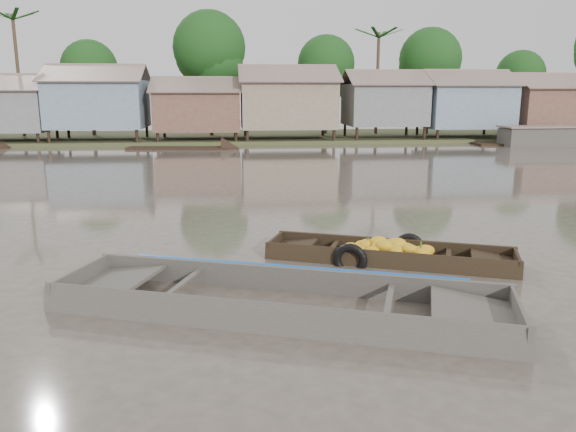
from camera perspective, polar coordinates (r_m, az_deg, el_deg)
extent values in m
plane|color=#4A4239|center=(11.47, 2.29, -5.56)|extent=(120.00, 120.00, 0.00)
cube|color=#384723|center=(43.96, -3.80, 7.90)|extent=(120.00, 12.00, 0.50)
cube|color=slate|center=(42.99, -26.55, 9.59)|extent=(5.50, 4.80, 2.80)
cube|color=brown|center=(44.19, -26.20, 12.08)|extent=(5.90, 2.79, 1.19)
cube|color=slate|center=(41.28, -18.66, 10.73)|extent=(6.20, 5.20, 3.20)
cube|color=brown|center=(39.92, -19.31, 13.59)|extent=(6.60, 3.02, 1.28)
cube|color=brown|center=(42.66, -18.44, 13.54)|extent=(6.60, 3.02, 1.28)
cube|color=brown|center=(40.37, -9.14, 10.48)|extent=(5.80, 4.60, 2.70)
cube|color=brown|center=(39.11, -9.34, 13.05)|extent=(6.20, 2.67, 1.14)
cube|color=brown|center=(41.59, -9.14, 13.02)|extent=(6.20, 2.67, 1.14)
cube|color=#7F6E57|center=(40.50, -0.06, 11.28)|extent=(6.50, 5.30, 3.30)
cube|color=brown|center=(39.08, 0.16, 14.31)|extent=(6.90, 3.08, 1.31)
cube|color=brown|center=(41.93, -0.26, 14.19)|extent=(6.90, 3.08, 1.31)
cube|color=slate|center=(41.79, 9.72, 11.08)|extent=(5.40, 4.70, 2.90)
cube|color=brown|center=(40.56, 10.31, 13.70)|extent=(5.80, 2.73, 1.17)
cube|color=brown|center=(43.01, 9.36, 13.66)|extent=(5.80, 2.73, 1.17)
cube|color=slate|center=(43.76, 17.44, 10.62)|extent=(6.00, 5.00, 3.10)
cube|color=brown|center=(42.52, 18.35, 13.22)|extent=(6.40, 2.90, 1.24)
cube|color=brown|center=(45.00, 16.93, 13.24)|extent=(6.40, 2.90, 1.24)
cube|color=brown|center=(46.68, 24.91, 10.06)|extent=(5.70, 4.90, 2.80)
cube|color=brown|center=(45.54, 25.98, 12.27)|extent=(6.10, 2.85, 1.21)
cube|color=brown|center=(47.82, 24.30, 12.38)|extent=(6.10, 2.85, 1.21)
cylinder|color=#473323|center=(46.00, -19.26, 10.50)|extent=(0.28, 0.28, 4.90)
sphere|color=black|center=(46.02, -19.52, 13.98)|extent=(4.20, 4.20, 4.20)
cylinder|color=#473323|center=(43.81, -7.87, 11.92)|extent=(0.28, 0.28, 6.30)
sphere|color=black|center=(43.93, -8.01, 16.62)|extent=(5.40, 5.40, 5.40)
cylinder|color=#473323|center=(45.43, 3.84, 11.36)|extent=(0.28, 0.28, 5.25)
sphere|color=black|center=(45.47, 3.90, 15.14)|extent=(4.50, 4.50, 4.50)
cylinder|color=#473323|center=(46.47, 14.02, 11.27)|extent=(0.28, 0.28, 5.60)
sphere|color=black|center=(46.53, 14.24, 15.20)|extent=(4.80, 4.80, 4.80)
cylinder|color=#473323|center=(50.62, 22.30, 10.20)|extent=(0.28, 0.28, 4.55)
sphere|color=black|center=(50.62, 22.55, 13.13)|extent=(3.90, 3.90, 3.90)
cylinder|color=#473323|center=(46.91, -25.68, 12.51)|extent=(0.24, 0.24, 9.00)
cylinder|color=#473323|center=(45.77, 9.05, 12.97)|extent=(0.24, 0.24, 8.00)
cube|color=black|center=(12.32, 10.21, -4.85)|extent=(5.12, 2.79, 0.08)
cube|color=black|center=(12.80, 10.50, -3.26)|extent=(4.92, 2.05, 0.49)
cube|color=black|center=(11.73, 9.98, -4.70)|extent=(4.92, 2.05, 0.49)
cube|color=black|center=(12.31, 22.22, -4.64)|extent=(0.47, 1.08, 0.46)
cube|color=black|center=(12.25, 20.17, -4.28)|extent=(1.19, 1.24, 0.18)
cube|color=black|center=(12.74, -1.30, -3.12)|extent=(0.47, 1.08, 0.46)
cube|color=black|center=(12.60, 0.64, -3.02)|extent=(1.19, 1.24, 0.18)
cube|color=black|center=(12.40, 4.62, -3.14)|extent=(0.49, 1.05, 0.05)
cube|color=black|center=(12.19, 16.01, -3.87)|extent=(0.49, 1.05, 0.05)
ellipsoid|color=yellow|center=(12.02, 8.61, -3.49)|extent=(0.38, 0.33, 0.20)
ellipsoid|color=yellow|center=(12.07, 6.26, -4.12)|extent=(0.39, 0.34, 0.21)
ellipsoid|color=yellow|center=(12.16, 9.32, -3.10)|extent=(0.46, 0.39, 0.24)
ellipsoid|color=yellow|center=(12.50, 9.21, -2.80)|extent=(0.39, 0.34, 0.20)
ellipsoid|color=yellow|center=(12.26, 9.19, -2.59)|extent=(0.47, 0.40, 0.24)
ellipsoid|color=yellow|center=(12.11, 10.55, -3.22)|extent=(0.44, 0.38, 0.23)
ellipsoid|color=yellow|center=(12.07, 7.01, -3.87)|extent=(0.49, 0.42, 0.25)
ellipsoid|color=yellow|center=(12.32, 6.25, -3.69)|extent=(0.38, 0.33, 0.20)
ellipsoid|color=yellow|center=(12.46, 9.74, -3.06)|extent=(0.40, 0.34, 0.21)
ellipsoid|color=yellow|center=(12.35, 9.36, -2.97)|extent=(0.44, 0.37, 0.23)
ellipsoid|color=yellow|center=(12.29, 6.64, -3.34)|extent=(0.50, 0.42, 0.26)
ellipsoid|color=yellow|center=(12.31, 8.11, -2.89)|extent=(0.50, 0.42, 0.26)
ellipsoid|color=yellow|center=(12.07, 7.21, -3.95)|extent=(0.48, 0.41, 0.25)
ellipsoid|color=yellow|center=(12.46, 13.09, -3.51)|extent=(0.43, 0.37, 0.22)
ellipsoid|color=yellow|center=(11.95, 10.54, -4.13)|extent=(0.40, 0.34, 0.21)
ellipsoid|color=yellow|center=(12.52, 11.49, -3.22)|extent=(0.43, 0.37, 0.22)
ellipsoid|color=yellow|center=(12.27, 10.47, -2.71)|extent=(0.38, 0.32, 0.20)
ellipsoid|color=yellow|center=(12.34, 7.57, -2.96)|extent=(0.42, 0.36, 0.22)
ellipsoid|color=yellow|center=(12.38, 13.78, -3.43)|extent=(0.49, 0.41, 0.25)
ellipsoid|color=yellow|center=(12.07, 9.82, -3.00)|extent=(0.47, 0.40, 0.24)
ellipsoid|color=yellow|center=(12.56, 11.66, -3.24)|extent=(0.41, 0.35, 0.21)
ellipsoid|color=yellow|center=(12.12, 7.35, -3.59)|extent=(0.44, 0.38, 0.23)
ellipsoid|color=yellow|center=(12.33, 10.11, -2.95)|extent=(0.47, 0.40, 0.25)
ellipsoid|color=yellow|center=(12.41, 9.66, -2.96)|extent=(0.44, 0.38, 0.23)
ellipsoid|color=yellow|center=(12.15, 10.98, -2.80)|extent=(0.51, 0.43, 0.26)
ellipsoid|color=yellow|center=(12.46, 6.40, -3.22)|extent=(0.45, 0.39, 0.24)
ellipsoid|color=yellow|center=(12.14, 11.84, -3.22)|extent=(0.45, 0.39, 0.24)
ellipsoid|color=yellow|center=(12.06, 13.51, -3.77)|extent=(0.46, 0.39, 0.24)
ellipsoid|color=yellow|center=(12.03, 12.24, -3.29)|extent=(0.39, 0.33, 0.20)
ellipsoid|color=yellow|center=(12.05, 10.98, -3.52)|extent=(0.43, 0.37, 0.22)
ellipsoid|color=yellow|center=(11.90, 14.35, -4.49)|extent=(0.41, 0.35, 0.21)
ellipsoid|color=yellow|center=(12.15, 6.95, -3.58)|extent=(0.50, 0.42, 0.26)
cylinder|color=#3F6626|center=(12.24, 8.14, -2.60)|extent=(0.04, 0.04, 0.17)
cylinder|color=#3F6626|center=(12.18, 11.17, -2.79)|extent=(0.04, 0.04, 0.17)
cylinder|color=#3F6626|center=(12.15, 13.35, -2.93)|extent=(0.04, 0.04, 0.17)
torus|color=black|center=(12.84, 12.18, -3.20)|extent=(0.70, 0.41, 0.69)
torus|color=black|center=(11.75, 6.33, -4.47)|extent=(0.73, 0.42, 0.72)
cube|color=#433D39|center=(9.48, -0.81, -10.06)|extent=(7.51, 3.98, 0.08)
cube|color=#433D39|center=(10.21, 0.47, -6.80)|extent=(7.19, 2.68, 0.60)
cube|color=#433D39|center=(8.57, -2.36, -10.70)|extent=(7.19, 2.68, 0.60)
cube|color=#433D39|center=(9.24, 22.37, -9.92)|extent=(0.67, 1.76, 0.57)
cube|color=#433D39|center=(9.13, 18.37, -9.37)|extent=(1.74, 1.93, 0.24)
cube|color=#433D39|center=(10.87, -20.20, -6.39)|extent=(0.67, 1.76, 0.57)
cube|color=#433D39|center=(10.51, -17.29, -6.40)|extent=(1.74, 1.93, 0.24)
cube|color=#433D39|center=(9.91, -10.86, -6.90)|extent=(0.69, 1.71, 0.05)
cube|color=#433D39|center=(9.09, 10.18, -8.70)|extent=(0.69, 1.71, 0.05)
cube|color=#665E54|center=(9.46, -0.81, -9.80)|extent=(5.79, 3.25, 0.02)
cube|color=#1050A7|center=(10.19, 0.55, -5.46)|extent=(5.79, 2.13, 0.15)
torus|color=olive|center=(8.93, 15.86, -11.56)|extent=(0.42, 0.42, 0.06)
torus|color=olive|center=(8.91, 15.88, -11.32)|extent=(0.34, 0.34, 0.06)
cube|color=black|center=(42.25, 23.81, 6.61)|extent=(8.50, 1.93, 0.35)
cube|color=black|center=(36.23, -11.23, 6.61)|extent=(6.30, 2.00, 0.35)
cube|color=black|center=(41.38, 24.21, 7.30)|extent=(5.00, 2.00, 1.20)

